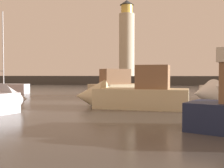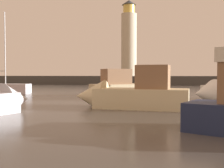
{
  "view_description": "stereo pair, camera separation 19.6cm",
  "coord_description": "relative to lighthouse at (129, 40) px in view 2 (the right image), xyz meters",
  "views": [
    {
      "loc": [
        4.0,
        -2.6,
        2.3
      ],
      "look_at": [
        1.62,
        14.7,
        1.65
      ],
      "focal_mm": 44.0,
      "sensor_mm": 36.0,
      "label": 1
    },
    {
      "loc": [
        4.2,
        -2.57,
        2.3
      ],
      "look_at": [
        1.62,
        14.7,
        1.65
      ],
      "focal_mm": 44.0,
      "sensor_mm": 36.0,
      "label": 2
    }
  ],
  "objects": [
    {
      "name": "breakwater",
      "position": [
        0.91,
        0.0,
        -8.56
      ],
      "size": [
        67.64,
        6.35,
        1.83
      ],
      "primitive_type": "cube",
      "color": "#423F3D",
      "rests_on": "ground_plane"
    },
    {
      "name": "motorboat_1",
      "position": [
        3.38,
        -40.31,
        -8.57
      ],
      "size": [
        8.01,
        3.43,
        3.28
      ],
      "color": "beige",
      "rests_on": "ground_plane"
    },
    {
      "name": "lighthouse",
      "position": [
        0.0,
        0.0,
        0.0
      ],
      "size": [
        3.29,
        3.29,
        16.14
      ],
      "color": "beige",
      "rests_on": "breakwater"
    },
    {
      "name": "motorboat_5",
      "position": [
        2.91,
        -30.19,
        -8.56
      ],
      "size": [
        8.18,
        6.43,
        3.28
      ],
      "color": "beige",
      "rests_on": "ground_plane"
    },
    {
      "name": "ground_plane",
      "position": [
        0.91,
        -28.06,
        -9.48
      ],
      "size": [
        220.0,
        220.0,
        0.0
      ],
      "primitive_type": "plane",
      "color": "#4C4742"
    },
    {
      "name": "sailboat_moored",
      "position": [
        -12.7,
        -28.78,
        -8.87
      ],
      "size": [
        7.13,
        1.97,
        9.51
      ],
      "color": "silver",
      "rests_on": "ground_plane"
    }
  ]
}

